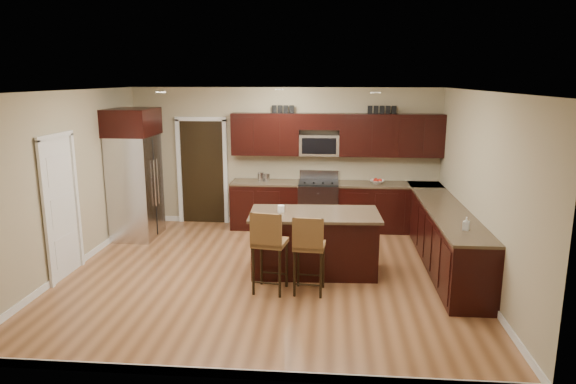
# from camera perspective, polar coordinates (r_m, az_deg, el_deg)

# --- Properties ---
(floor) EXTENTS (6.00, 6.00, 0.00)m
(floor) POSITION_cam_1_polar(r_m,az_deg,el_deg) (7.79, -2.26, -9.09)
(floor) COLOR #9B653D
(floor) RESTS_ON ground
(ceiling) EXTENTS (6.00, 6.00, 0.00)m
(ceiling) POSITION_cam_1_polar(r_m,az_deg,el_deg) (7.24, -2.44, 11.17)
(ceiling) COLOR silver
(ceiling) RESTS_ON wall_back
(wall_back) EXTENTS (6.00, 0.00, 6.00)m
(wall_back) POSITION_cam_1_polar(r_m,az_deg,el_deg) (10.09, -0.38, 3.88)
(wall_back) COLOR tan
(wall_back) RESTS_ON floor
(wall_left) EXTENTS (0.00, 5.50, 5.50)m
(wall_left) POSITION_cam_1_polar(r_m,az_deg,el_deg) (8.33, -23.29, 0.98)
(wall_left) COLOR tan
(wall_left) RESTS_ON floor
(wall_right) EXTENTS (0.00, 5.50, 5.50)m
(wall_right) POSITION_cam_1_polar(r_m,az_deg,el_deg) (7.63, 20.61, 0.22)
(wall_right) COLOR tan
(wall_right) RESTS_ON floor
(base_cabinets) EXTENTS (4.02, 3.96, 0.92)m
(base_cabinets) POSITION_cam_1_polar(r_m,az_deg,el_deg) (9.01, 10.99, -3.20)
(base_cabinets) COLOR black
(base_cabinets) RESTS_ON floor
(upper_cabinets) EXTENTS (4.00, 0.33, 0.80)m
(upper_cabinets) POSITION_cam_1_polar(r_m,az_deg,el_deg) (9.82, 5.63, 6.46)
(upper_cabinets) COLOR black
(upper_cabinets) RESTS_ON wall_back
(range) EXTENTS (0.76, 0.64, 1.11)m
(range) POSITION_cam_1_polar(r_m,az_deg,el_deg) (9.93, 3.38, -1.46)
(range) COLOR silver
(range) RESTS_ON floor
(microwave) EXTENTS (0.76, 0.31, 0.40)m
(microwave) POSITION_cam_1_polar(r_m,az_deg,el_deg) (9.87, 3.49, 5.24)
(microwave) COLOR silver
(microwave) RESTS_ON upper_cabinets
(doorway) EXTENTS (0.85, 0.03, 2.06)m
(doorway) POSITION_cam_1_polar(r_m,az_deg,el_deg) (10.41, -9.47, 2.19)
(doorway) COLOR black
(doorway) RESTS_ON floor
(pantry_door) EXTENTS (0.03, 0.80, 2.04)m
(pantry_door) POSITION_cam_1_polar(r_m,az_deg,el_deg) (8.13, -23.95, -1.73)
(pantry_door) COLOR white
(pantry_door) RESTS_ON floor
(letter_decor) EXTENTS (2.20, 0.03, 0.15)m
(letter_decor) POSITION_cam_1_polar(r_m,az_deg,el_deg) (9.79, 4.84, 9.12)
(letter_decor) COLOR black
(letter_decor) RESTS_ON upper_cabinets
(island) EXTENTS (1.96, 1.10, 0.92)m
(island) POSITION_cam_1_polar(r_m,az_deg,el_deg) (7.76, 2.93, -5.81)
(island) COLOR black
(island) RESTS_ON floor
(stool_left) EXTENTS (0.49, 0.49, 1.15)m
(stool_left) POSITION_cam_1_polar(r_m,az_deg,el_deg) (6.91, -2.17, -5.62)
(stool_left) COLOR brown
(stool_left) RESTS_ON floor
(stool_mid) EXTENTS (0.44, 0.44, 1.10)m
(stool_mid) POSITION_cam_1_polar(r_m,az_deg,el_deg) (6.88, 2.33, -5.99)
(stool_mid) COLOR brown
(stool_mid) RESTS_ON floor
(refrigerator) EXTENTS (0.79, 1.00, 2.35)m
(refrigerator) POSITION_cam_1_polar(r_m,az_deg,el_deg) (9.67, -16.65, 2.08)
(refrigerator) COLOR silver
(refrigerator) RESTS_ON floor
(floor_mat) EXTENTS (1.10, 0.93, 0.01)m
(floor_mat) POSITION_cam_1_polar(r_m,az_deg,el_deg) (9.19, 3.62, -5.64)
(floor_mat) COLOR brown
(floor_mat) RESTS_ON floor
(fruit_bowl) EXTENTS (0.30, 0.30, 0.07)m
(fruit_bowl) POSITION_cam_1_polar(r_m,az_deg,el_deg) (9.86, 9.88, 1.14)
(fruit_bowl) COLOR silver
(fruit_bowl) RESTS_ON base_cabinets
(soap_bottle) EXTENTS (0.10, 0.11, 0.17)m
(soap_bottle) POSITION_cam_1_polar(r_m,az_deg,el_deg) (7.13, 19.20, -3.33)
(soap_bottle) COLOR #B2B2B2
(soap_bottle) RESTS_ON base_cabinets
(canister_tall) EXTENTS (0.12, 0.12, 0.18)m
(canister_tall) POSITION_cam_1_polar(r_m,az_deg,el_deg) (9.91, -3.05, 1.69)
(canister_tall) COLOR silver
(canister_tall) RESTS_ON base_cabinets
(canister_short) EXTENTS (0.11, 0.11, 0.15)m
(canister_short) POSITION_cam_1_polar(r_m,az_deg,el_deg) (9.89, -2.35, 1.60)
(canister_short) COLOR silver
(canister_short) RESTS_ON base_cabinets
(island_jar) EXTENTS (0.10, 0.10, 0.10)m
(island_jar) POSITION_cam_1_polar(r_m,az_deg,el_deg) (7.64, -0.78, -1.87)
(island_jar) COLOR white
(island_jar) RESTS_ON island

